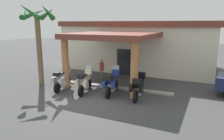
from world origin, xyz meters
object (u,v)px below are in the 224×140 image
object	(u,v)px
motorcycle_black	(139,86)
pedestrian	(102,69)
motorcycle_blue	(112,83)
motel_building	(140,45)
motorcycle_cream	(85,81)
motorcycle_silver	(62,79)
palm_tree_roadside	(38,26)

from	to	relation	value
motorcycle_black	pedestrian	bearing A→B (deg)	50.31
motorcycle_blue	pedestrian	size ratio (longest dim) A/B	1.36
motel_building	motorcycle_cream	distance (m)	8.75
motorcycle_cream	motorcycle_black	size ratio (longest dim) A/B	0.99
motorcycle_cream	motorcycle_blue	world-z (taller)	same
motorcycle_silver	pedestrian	world-z (taller)	pedestrian
motorcycle_blue	palm_tree_roadside	size ratio (longest dim) A/B	0.41
motorcycle_silver	palm_tree_roadside	bearing A→B (deg)	66.15
motorcycle_cream	palm_tree_roadside	size ratio (longest dim) A/B	0.40
motorcycle_silver	palm_tree_roadside	xyz separation A→B (m)	(-2.10, 0.50, 3.24)
pedestrian	motorcycle_black	bearing A→B (deg)	-61.00
motel_building	motorcycle_silver	bearing A→B (deg)	-104.90
motorcycle_silver	pedestrian	xyz separation A→B (m)	(1.45, 2.81, 0.23)
motorcycle_blue	pedestrian	bearing A→B (deg)	30.45
motel_building	pedestrian	xyz separation A→B (m)	(-1.26, -5.75, -1.27)
motorcycle_black	palm_tree_roadside	size ratio (longest dim) A/B	0.41
motel_building	motorcycle_cream	world-z (taller)	motel_building
motorcycle_silver	motorcycle_black	size ratio (longest dim) A/B	0.99
motorcycle_blue	motorcycle_black	bearing A→B (deg)	-97.17
motel_building	motorcycle_silver	xyz separation A→B (m)	(-2.71, -8.56, -1.50)
motel_building	palm_tree_roadside	distance (m)	9.55
palm_tree_roadside	motorcycle_blue	bearing A→B (deg)	-1.79
motel_building	motorcycle_blue	xyz separation A→B (m)	(0.56, -8.23, -1.50)
motorcycle_silver	motorcycle_black	bearing A→B (deg)	-96.90
motel_building	pedestrian	bearing A→B (deg)	-99.72
motorcycle_cream	pedestrian	world-z (taller)	pedestrian
pedestrian	palm_tree_roadside	xyz separation A→B (m)	(-3.55, -2.31, 3.01)
motorcycle_black	palm_tree_roadside	bearing A→B (deg)	84.59
motorcycle_silver	motorcycle_cream	size ratio (longest dim) A/B	1.00
motorcycle_black	motorcycle_cream	bearing A→B (deg)	91.39
pedestrian	motorcycle_cream	bearing A→B (deg)	-111.21
pedestrian	palm_tree_roadside	distance (m)	5.19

